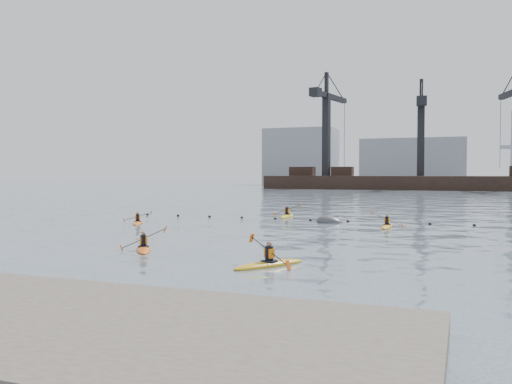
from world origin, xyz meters
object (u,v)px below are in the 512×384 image
(kayaker_1, at_px, (269,263))
(kayaker_5, at_px, (287,216))
(kayaker_0, at_px, (144,248))
(mooring_buoy, at_px, (330,223))
(kayaker_2, at_px, (138,222))
(kayaker_3, at_px, (387,226))

(kayaker_1, relative_size, kayaker_5, 0.96)
(kayaker_0, relative_size, kayaker_1, 0.90)
(kayaker_5, height_order, mooring_buoy, kayaker_5)
(kayaker_0, relative_size, mooring_buoy, 1.50)
(kayaker_0, relative_size, kayaker_2, 1.01)
(kayaker_2, distance_m, mooring_buoy, 14.36)
(kayaker_3, height_order, kayaker_5, kayaker_5)
(kayaker_2, relative_size, kayaker_3, 0.94)
(kayaker_1, bearing_deg, mooring_buoy, 126.46)
(kayaker_0, bearing_deg, kayaker_1, -49.09)
(kayaker_1, distance_m, kayaker_3, 17.84)
(kayaker_1, relative_size, mooring_buoy, 1.66)
(kayaker_1, relative_size, kayaker_2, 1.12)
(kayaker_0, distance_m, kayaker_3, 18.33)
(kayaker_5, bearing_deg, kayaker_0, -94.56)
(kayaker_2, height_order, mooring_buoy, kayaker_2)
(kayaker_3, distance_m, mooring_buoy, 4.79)
(kayaker_2, bearing_deg, kayaker_3, -14.38)
(kayaker_0, relative_size, kayaker_5, 0.86)
(kayaker_1, xyz_separation_m, kayaker_5, (-6.83, 23.70, -0.00))
(kayaker_0, height_order, mooring_buoy, kayaker_0)
(mooring_buoy, bearing_deg, kayaker_3, -21.96)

